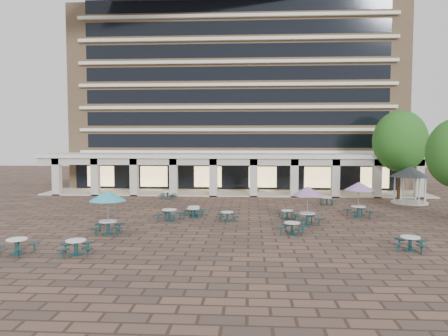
{
  "coord_description": "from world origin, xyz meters",
  "views": [
    {
      "loc": [
        1.76,
        -33.11,
        6.18
      ],
      "look_at": [
        -0.42,
        3.0,
        3.65
      ],
      "focal_mm": 35.0,
      "sensor_mm": 36.0,
      "label": 1
    }
  ],
  "objects_px": {
    "planter_right": "(258,192)",
    "picnic_table_1": "(76,246)",
    "picnic_table_0": "(17,245)",
    "planter_left": "(217,190)",
    "gazebo": "(410,176)",
    "picnic_table_2": "(292,227)"
  },
  "relations": [
    {
      "from": "picnic_table_2",
      "to": "planter_right",
      "type": "relative_size",
      "value": 1.38
    },
    {
      "from": "picnic_table_2",
      "to": "planter_right",
      "type": "height_order",
      "value": "planter_right"
    },
    {
      "from": "planter_left",
      "to": "planter_right",
      "type": "xyz_separation_m",
      "value": [
        4.4,
        0.0,
        -0.11
      ]
    },
    {
      "from": "picnic_table_1",
      "to": "planter_left",
      "type": "height_order",
      "value": "planter_left"
    },
    {
      "from": "picnic_table_2",
      "to": "planter_right",
      "type": "xyz_separation_m",
      "value": [
        -1.86,
        18.27,
        -0.02
      ]
    },
    {
      "from": "picnic_table_1",
      "to": "planter_right",
      "type": "height_order",
      "value": "planter_right"
    },
    {
      "from": "planter_left",
      "to": "planter_right",
      "type": "bearing_deg",
      "value": 0.0
    },
    {
      "from": "gazebo",
      "to": "planter_right",
      "type": "xyz_separation_m",
      "value": [
        -14.14,
        4.34,
        -2.15
      ]
    },
    {
      "from": "picnic_table_0",
      "to": "gazebo",
      "type": "relative_size",
      "value": 0.57
    },
    {
      "from": "planter_right",
      "to": "picnic_table_1",
      "type": "bearing_deg",
      "value": -112.67
    },
    {
      "from": "picnic_table_1",
      "to": "gazebo",
      "type": "distance_m",
      "value": 31.13
    },
    {
      "from": "picnic_table_2",
      "to": "planter_left",
      "type": "bearing_deg",
      "value": 128.36
    },
    {
      "from": "gazebo",
      "to": "planter_left",
      "type": "height_order",
      "value": "gazebo"
    },
    {
      "from": "picnic_table_1",
      "to": "planter_left",
      "type": "relative_size",
      "value": 1.42
    },
    {
      "from": "picnic_table_0",
      "to": "planter_right",
      "type": "height_order",
      "value": "planter_right"
    },
    {
      "from": "picnic_table_1",
      "to": "picnic_table_0",
      "type": "bearing_deg",
      "value": 161.56
    },
    {
      "from": "picnic_table_2",
      "to": "planter_right",
      "type": "distance_m",
      "value": 18.36
    },
    {
      "from": "picnic_table_1",
      "to": "planter_right",
      "type": "relative_size",
      "value": 1.42
    },
    {
      "from": "planter_left",
      "to": "planter_right",
      "type": "height_order",
      "value": "planter_left"
    },
    {
      "from": "planter_right",
      "to": "picnic_table_0",
      "type": "bearing_deg",
      "value": -118.9
    },
    {
      "from": "picnic_table_1",
      "to": "planter_left",
      "type": "bearing_deg",
      "value": 58.41
    },
    {
      "from": "picnic_table_1",
      "to": "planter_right",
      "type": "bearing_deg",
      "value": 48.89
    }
  ]
}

